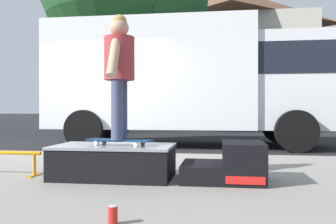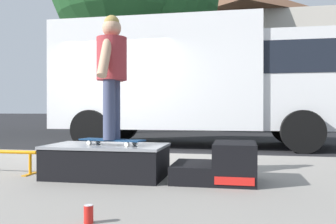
{
  "view_description": "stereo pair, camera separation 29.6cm",
  "coord_description": "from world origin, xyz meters",
  "px_view_note": "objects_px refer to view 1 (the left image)",
  "views": [
    {
      "loc": [
        2.48,
        -6.96,
        0.9
      ],
      "look_at": [
        1.64,
        -1.07,
        0.87
      ],
      "focal_mm": 38.89,
      "sensor_mm": 36.0,
      "label": 1
    },
    {
      "loc": [
        2.77,
        -6.92,
        0.9
      ],
      "look_at": [
        1.64,
        -1.07,
        0.87
      ],
      "focal_mm": 38.89,
      "sensor_mm": 36.0,
      "label": 2
    }
  ],
  "objects_px": {
    "kicker_ramp": "(230,165)",
    "soda_can": "(113,215)",
    "skateboard": "(119,140)",
    "skate_box": "(114,160)",
    "box_truck": "(191,78)",
    "skater_kid": "(119,66)"
  },
  "relations": [
    {
      "from": "kicker_ramp",
      "to": "soda_can",
      "type": "xyz_separation_m",
      "value": [
        -0.84,
        -1.64,
        -0.12
      ]
    },
    {
      "from": "skater_kid",
      "to": "box_truck",
      "type": "relative_size",
      "value": 0.2
    },
    {
      "from": "kicker_ramp",
      "to": "soda_can",
      "type": "relative_size",
      "value": 7.08
    },
    {
      "from": "skateboard",
      "to": "box_truck",
      "type": "height_order",
      "value": "box_truck"
    },
    {
      "from": "skateboard",
      "to": "skater_kid",
      "type": "xyz_separation_m",
      "value": [
        0.0,
        0.0,
        0.84
      ]
    },
    {
      "from": "kicker_ramp",
      "to": "skateboard",
      "type": "bearing_deg",
      "value": -177.99
    },
    {
      "from": "kicker_ramp",
      "to": "box_truck",
      "type": "bearing_deg",
      "value": 99.24
    },
    {
      "from": "skater_kid",
      "to": "soda_can",
      "type": "distance_m",
      "value": 2.05
    },
    {
      "from": "skateboard",
      "to": "soda_can",
      "type": "relative_size",
      "value": 6.39
    },
    {
      "from": "skate_box",
      "to": "box_truck",
      "type": "height_order",
      "value": "box_truck"
    },
    {
      "from": "skater_kid",
      "to": "soda_can",
      "type": "xyz_separation_m",
      "value": [
        0.4,
        -1.6,
        -1.22
      ]
    },
    {
      "from": "skate_box",
      "to": "box_truck",
      "type": "xyz_separation_m",
      "value": [
        0.49,
        5.12,
        1.38
      ]
    },
    {
      "from": "skate_box",
      "to": "soda_can",
      "type": "height_order",
      "value": "skate_box"
    },
    {
      "from": "soda_can",
      "to": "skater_kid",
      "type": "bearing_deg",
      "value": 104.22
    },
    {
      "from": "skate_box",
      "to": "skater_kid",
      "type": "xyz_separation_m",
      "value": [
        0.08,
        -0.04,
        1.08
      ]
    },
    {
      "from": "skate_box",
      "to": "box_truck",
      "type": "bearing_deg",
      "value": 84.57
    },
    {
      "from": "skateboard",
      "to": "skater_kid",
      "type": "height_order",
      "value": "skater_kid"
    },
    {
      "from": "skate_box",
      "to": "soda_can",
      "type": "relative_size",
      "value": 10.79
    },
    {
      "from": "kicker_ramp",
      "to": "soda_can",
      "type": "height_order",
      "value": "kicker_ramp"
    },
    {
      "from": "box_truck",
      "to": "skateboard",
      "type": "bearing_deg",
      "value": -94.54
    },
    {
      "from": "skate_box",
      "to": "kicker_ramp",
      "type": "distance_m",
      "value": 1.32
    },
    {
      "from": "skateboard",
      "to": "skate_box",
      "type": "bearing_deg",
      "value": 150.15
    }
  ]
}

